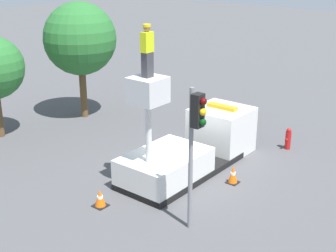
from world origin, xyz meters
The scene contains 8 objects.
ground_plane centered at (0.00, 0.00, 0.00)m, with size 120.00×120.00×0.00m, color #4C4C4F.
bucket_truck centered at (0.66, 0.00, 0.86)m, with size 6.68×2.32×4.28m.
worker centered at (-1.99, 0.00, 5.16)m, with size 0.40×0.26×1.75m.
traffic_light_pole centered at (-3.00, -2.70, 3.25)m, with size 0.34×0.57×4.58m.
fire_hydrant centered at (4.86, -2.18, 0.48)m, with size 0.49×0.25×0.98m.
traffic_cone_rear centered at (-3.85, 0.62, 0.30)m, with size 0.47×0.47×0.63m.
traffic_cone_curbside centered at (0.50, -2.01, 0.34)m, with size 0.43×0.43×0.71m.
tree_left_bg centered at (2.23, 8.21, 4.12)m, with size 3.68×3.68×5.98m.
Camera 1 is at (-13.40, -10.02, 8.12)m, focal length 50.00 mm.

